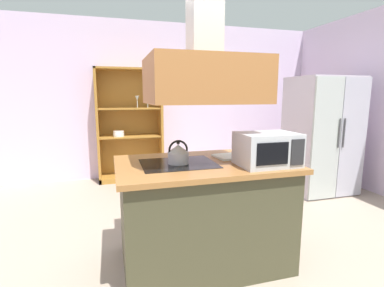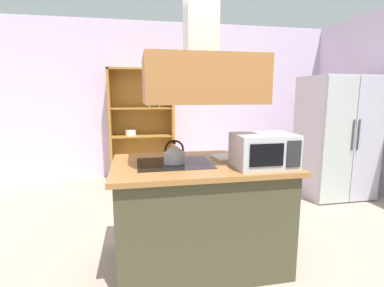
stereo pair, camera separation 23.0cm
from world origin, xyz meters
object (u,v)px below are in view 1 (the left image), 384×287
Objects in this scene: refrigerator at (321,135)px; dish_cabinet at (130,131)px; cutting_board at (234,156)px; microwave at (267,149)px; kettle at (178,154)px.

refrigerator is 0.91× the size of dish_cabinet.
microwave is (0.13, -0.35, 0.12)m from cutting_board.
cutting_board is (0.54, 0.11, -0.07)m from kettle.
dish_cabinet is at bearing 105.66° from cutting_board.
dish_cabinet reaches higher than cutting_board.
dish_cabinet is 3.14m from microwave.
kettle is 0.71m from microwave.
microwave reaches higher than cutting_board.
refrigerator is at bearing 27.79° from kettle.
microwave is at bearing -70.39° from cutting_board.
dish_cabinet is 2.78m from kettle.
kettle is 0.57× the size of cutting_board.
dish_cabinet is at bearing 106.13° from microwave.
kettle is at bearing -152.21° from refrigerator.
refrigerator is 3.73× the size of microwave.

